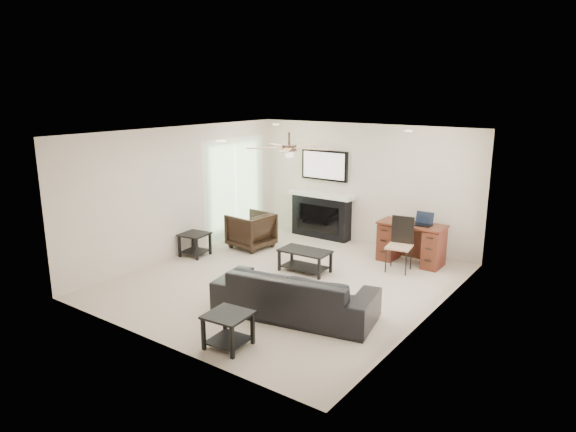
# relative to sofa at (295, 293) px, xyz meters

# --- Properties ---
(room_shell) EXTENTS (5.50, 5.54, 2.52)m
(room_shell) POSITION_rel_sofa_xyz_m (-0.73, 1.12, 1.35)
(room_shell) COLOR beige
(room_shell) RESTS_ON ground
(sofa) EXTENTS (2.44, 1.34, 0.67)m
(sofa) POSITION_rel_sofa_xyz_m (0.00, 0.00, 0.00)
(sofa) COLOR black
(sofa) RESTS_ON ground
(armchair) EXTENTS (0.87, 0.85, 0.73)m
(armchair) POSITION_rel_sofa_xyz_m (-2.60, 2.15, 0.03)
(armchair) COLOR black
(armchair) RESTS_ON ground
(coffee_table) EXTENTS (0.92, 0.54, 0.40)m
(coffee_table) POSITION_rel_sofa_xyz_m (-0.90, 1.60, -0.14)
(coffee_table) COLOR black
(coffee_table) RESTS_ON ground
(end_table_near) EXTENTS (0.57, 0.57, 0.45)m
(end_table_near) POSITION_rel_sofa_xyz_m (-0.15, -1.25, -0.11)
(end_table_near) COLOR black
(end_table_near) RESTS_ON ground
(end_table_left) EXTENTS (0.56, 0.56, 0.45)m
(end_table_left) POSITION_rel_sofa_xyz_m (-3.15, 1.10, -0.11)
(end_table_left) COLOR black
(end_table_left) RESTS_ON ground
(fireplace_unit) EXTENTS (1.52, 0.34, 1.91)m
(fireplace_unit) POSITION_rel_sofa_xyz_m (-1.85, 3.63, 0.62)
(fireplace_unit) COLOR black
(fireplace_unit) RESTS_ON ground
(desk) EXTENTS (1.22, 0.56, 0.76)m
(desk) POSITION_rel_sofa_xyz_m (0.44, 3.16, 0.04)
(desk) COLOR #412410
(desk) RESTS_ON ground
(desk_chair) EXTENTS (0.48, 0.50, 0.97)m
(desk_chair) POSITION_rel_sofa_xyz_m (0.44, 2.61, 0.15)
(desk_chair) COLOR black
(desk_chair) RESTS_ON ground
(laptop) EXTENTS (0.33, 0.24, 0.23)m
(laptop) POSITION_rel_sofa_xyz_m (0.64, 3.14, 0.54)
(laptop) COLOR black
(laptop) RESTS_ON desk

